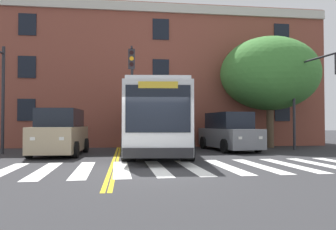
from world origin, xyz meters
TOP-DOWN VIEW (x-y plane):
  - ground_plane at (0.00, 0.00)m, footprint 120.00×120.00m
  - crosswalk at (0.79, 1.13)m, footprint 14.52×4.75m
  - lane_line_yellow_inner at (-1.46, 15.13)m, footprint 0.12×36.00m
  - lane_line_yellow_outer at (-1.30, 15.13)m, footprint 0.12×36.00m
  - city_bus at (0.72, 6.58)m, footprint 3.69×11.36m
  - car_tan_near_lane at (-4.17, 6.41)m, footprint 2.39×4.80m
  - car_grey_far_lane at (4.98, 8.06)m, footprint 2.62×5.30m
  - car_navy_behind_bus at (-0.31, 15.45)m, footprint 2.26×4.81m
  - traffic_light_near_corner at (9.23, 6.52)m, footprint 0.68×3.93m
  - traffic_light_overhead at (-0.62, 8.14)m, footprint 0.35×3.20m
  - street_tree_curbside_large at (8.40, 9.98)m, footprint 8.28×7.95m
  - building_facade at (-2.92, 15.49)m, footprint 32.07×8.51m

SIDE VIEW (x-z plane):
  - ground_plane at x=0.00m, z-range 0.00..0.00m
  - lane_line_yellow_inner at x=-1.46m, z-range 0.00..0.01m
  - lane_line_yellow_outer at x=-1.30m, z-range 0.00..0.01m
  - crosswalk at x=0.79m, z-range 0.00..0.01m
  - car_navy_behind_bus at x=-0.31m, z-range -0.05..2.09m
  - car_grey_far_lane at x=4.98m, z-range -0.06..2.15m
  - car_tan_near_lane at x=-4.17m, z-range -0.06..2.23m
  - city_bus at x=0.72m, z-range 0.13..3.45m
  - traffic_light_near_corner at x=9.23m, z-range 0.98..6.49m
  - traffic_light_overhead at x=-0.62m, z-range 0.99..6.90m
  - street_tree_curbside_large at x=8.40m, z-range 1.21..8.42m
  - building_facade at x=-2.92m, z-range 0.01..9.74m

